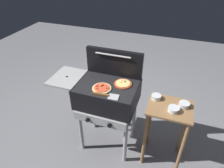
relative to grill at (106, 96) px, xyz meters
The scene contains 10 objects.
ground_plane 0.76m from the grill, 17.39° to the left, with size 8.00×8.00×0.00m, color gray.
grill is the anchor object (origin of this frame).
grill_lid_open 0.37m from the grill, 86.33° to the left, with size 0.63×0.08×0.30m.
pizza_pepperoni 0.17m from the grill, 100.79° to the right, with size 0.19×0.19×0.03m.
pizza_cheese 0.23m from the grill, 21.66° to the left, with size 0.19×0.19×0.04m.
spatula 0.24m from the grill, 70.02° to the right, with size 0.26×0.10×0.02m.
prep_table 0.70m from the grill, ahead, with size 0.44×0.36×0.78m.
topping_bowl_near 0.71m from the grill, ahead, with size 0.11×0.11×0.04m.
topping_bowl_far 0.53m from the grill, ahead, with size 0.10×0.10×0.04m.
topping_bowl_middle 0.80m from the grill, ahead, with size 0.11×0.11×0.04m.
Camera 1 is at (0.60, -1.59, 2.07)m, focal length 31.80 mm.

